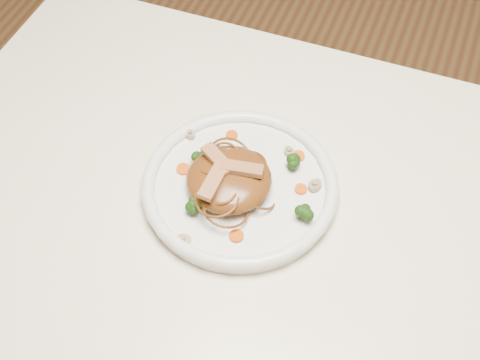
% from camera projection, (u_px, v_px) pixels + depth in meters
% --- Properties ---
extents(table, '(1.20, 0.80, 0.75)m').
position_uv_depth(table, '(285.00, 269.00, 1.03)').
color(table, beige).
rests_on(table, ground).
extents(plate, '(0.31, 0.31, 0.02)m').
position_uv_depth(plate, '(240.00, 189.00, 0.99)').
color(plate, white).
rests_on(plate, table).
extents(noodle_mound, '(0.15, 0.15, 0.04)m').
position_uv_depth(noodle_mound, '(229.00, 179.00, 0.97)').
color(noodle_mound, brown).
rests_on(noodle_mound, plate).
extents(chicken_a, '(0.06, 0.03, 0.01)m').
position_uv_depth(chicken_a, '(241.00, 168.00, 0.95)').
color(chicken_a, '#AD8152').
rests_on(chicken_a, noodle_mound).
extents(chicken_b, '(0.06, 0.05, 0.01)m').
position_uv_depth(chicken_b, '(218.00, 159.00, 0.96)').
color(chicken_b, '#AD8152').
rests_on(chicken_b, noodle_mound).
extents(chicken_c, '(0.02, 0.06, 0.01)m').
position_uv_depth(chicken_c, '(213.00, 181.00, 0.94)').
color(chicken_c, '#AD8152').
rests_on(chicken_c, noodle_mound).
extents(broccoli_0, '(0.03, 0.03, 0.03)m').
position_uv_depth(broccoli_0, '(291.00, 160.00, 1.00)').
color(broccoli_0, '#1D410D').
rests_on(broccoli_0, plate).
extents(broccoli_1, '(0.03, 0.03, 0.03)m').
position_uv_depth(broccoli_1, '(201.00, 157.00, 1.00)').
color(broccoli_1, '#1D410D').
rests_on(broccoli_1, plate).
extents(broccoli_2, '(0.03, 0.03, 0.03)m').
position_uv_depth(broccoli_2, '(194.00, 205.00, 0.95)').
color(broccoli_2, '#1D410D').
rests_on(broccoli_2, plate).
extents(broccoli_3, '(0.03, 0.03, 0.03)m').
position_uv_depth(broccoli_3, '(304.00, 211.00, 0.94)').
color(broccoli_3, '#1D410D').
rests_on(broccoli_3, plate).
extents(carrot_0, '(0.02, 0.02, 0.00)m').
position_uv_depth(carrot_0, '(298.00, 156.00, 1.02)').
color(carrot_0, '#C64A07').
rests_on(carrot_0, plate).
extents(carrot_1, '(0.03, 0.03, 0.00)m').
position_uv_depth(carrot_1, '(183.00, 169.00, 1.00)').
color(carrot_1, '#C64A07').
rests_on(carrot_1, plate).
extents(carrot_2, '(0.02, 0.02, 0.00)m').
position_uv_depth(carrot_2, '(301.00, 189.00, 0.98)').
color(carrot_2, '#C64A07').
rests_on(carrot_2, plate).
extents(carrot_3, '(0.02, 0.02, 0.00)m').
position_uv_depth(carrot_3, '(232.00, 135.00, 1.04)').
color(carrot_3, '#C64A07').
rests_on(carrot_3, plate).
extents(carrot_4, '(0.03, 0.03, 0.00)m').
position_uv_depth(carrot_4, '(236.00, 236.00, 0.93)').
color(carrot_4, '#C64A07').
rests_on(carrot_4, plate).
extents(mushroom_0, '(0.03, 0.03, 0.01)m').
position_uv_depth(mushroom_0, '(183.00, 240.00, 0.93)').
color(mushroom_0, tan).
rests_on(mushroom_0, plate).
extents(mushroom_1, '(0.03, 0.03, 0.01)m').
position_uv_depth(mushroom_1, '(315.00, 185.00, 0.98)').
color(mushroom_1, tan).
rests_on(mushroom_1, plate).
extents(mushroom_2, '(0.03, 0.03, 0.01)m').
position_uv_depth(mushroom_2, '(190.00, 134.00, 1.05)').
color(mushroom_2, tan).
rests_on(mushroom_2, plate).
extents(mushroom_3, '(0.03, 0.03, 0.01)m').
position_uv_depth(mushroom_3, '(289.00, 152.00, 1.02)').
color(mushroom_3, tan).
rests_on(mushroom_3, plate).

